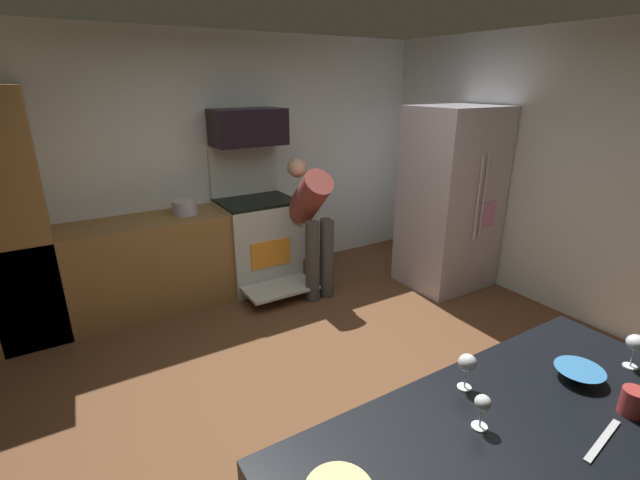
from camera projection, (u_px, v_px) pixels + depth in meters
name	position (u px, v px, depth m)	size (l,w,h in m)	color
ground_plane	(337.00, 388.00, 3.28)	(5.20, 4.80, 0.02)	brown
wall_back	(216.00, 163.00, 4.71)	(5.20, 0.12, 2.60)	silver
wall_right	(568.00, 176.00, 4.09)	(0.12, 4.80, 2.60)	silver
lower_cabinet_run	(145.00, 266.00, 4.27)	(2.40, 0.60, 0.90)	olive
cabinet_column	(6.00, 223.00, 3.57)	(0.60, 0.60, 2.10)	olive
oven_range	(258.00, 239.00, 4.81)	(0.76, 1.04, 1.50)	#B9C1BA
microwave	(248.00, 127.00, 4.49)	(0.74, 0.38, 0.36)	black
refrigerator	(450.00, 199.00, 4.68)	(0.87, 0.77, 1.90)	#BAB0BC
person_cook	(312.00, 217.00, 4.46)	(0.31, 0.65, 1.39)	#404040
mixing_bowl_large	(579.00, 374.00, 1.93)	(0.20, 0.20, 0.05)	teal
wine_glass_near	(467.00, 364.00, 1.84)	(0.08, 0.08, 0.16)	silver
wine_glass_mid	(636.00, 344.00, 1.98)	(0.08, 0.08, 0.16)	silver
wine_glass_far	(483.00, 405.00, 1.63)	(0.06, 0.06, 0.14)	silver
mug_tea	(633.00, 402.00, 1.72)	(0.09, 0.09, 0.11)	#9F3230
knife_chef	(602.00, 441.00, 1.60)	(0.29, 0.02, 0.01)	#B7BABF
stock_pot	(185.00, 207.00, 4.30)	(0.23, 0.23, 0.14)	#B4B1C5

